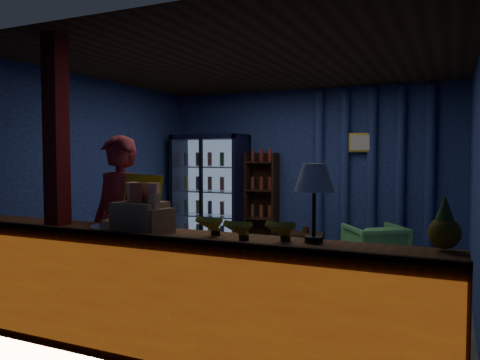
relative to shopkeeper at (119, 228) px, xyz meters
The scene contains 18 objects.
ground 1.84m from the shopkeeper, 61.50° to the left, with size 4.60×4.60×0.00m, color #515154.
room_walls 1.76m from the shopkeeper, 61.50° to the left, with size 4.60×4.60×4.60m.
counter 1.00m from the shopkeeper, 32.28° to the right, with size 4.40×0.57×0.99m.
support_post 0.70m from the shopkeeper, 120.18° to the right, with size 0.16×0.16×2.60m, color maroon.
beverage_cooler 3.43m from the shopkeeper, 103.12° to the left, with size 1.20×0.62×1.90m.
bottle_shelf 3.48m from the shopkeeper, 88.82° to the left, with size 0.50×0.28×1.60m.
curtain_folds 4.00m from the shopkeeper, 63.55° to the left, with size 1.74×0.14×2.50m.
framed_picture 3.97m from the shopkeeper, 65.25° to the left, with size 0.36×0.04×0.28m.
shopkeeper is the anchor object (origin of this frame).
green_chair 3.48m from the shopkeeper, 55.67° to the left, with size 0.69×0.71×0.65m, color #61C364.
side_table 3.11m from the shopkeeper, 71.38° to the left, with size 0.55×0.43×0.55m.
yellow_sign 0.62m from the shopkeeper, 31.83° to the right, with size 0.56×0.33×0.45m.
snack_box_left 0.80m from the shopkeeper, 38.45° to the right, with size 0.37×0.31×0.39m.
snack_box_centre 0.86m from the shopkeeper, 33.79° to the right, with size 0.35×0.31×0.32m.
pastry_tray 0.54m from the shopkeeper, 50.18° to the right, with size 0.48×0.48×0.08m.
banana_bunches 1.58m from the shopkeeper, 16.89° to the right, with size 0.81×0.31×0.18m.
table_lamp 2.08m from the shopkeeper, 10.18° to the right, with size 0.28×0.28×0.55m.
pineapple 2.84m from the shopkeeper, ahead, with size 0.20×0.20×0.35m.
Camera 1 is at (2.09, -4.94, 1.56)m, focal length 35.00 mm.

